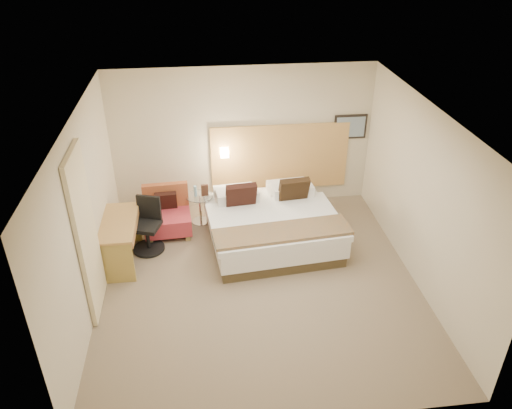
{
  "coord_description": "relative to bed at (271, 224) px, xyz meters",
  "views": [
    {
      "loc": [
        -0.77,
        -6.03,
        4.91
      ],
      "look_at": [
        0.01,
        0.46,
        1.12
      ],
      "focal_mm": 35.0,
      "sensor_mm": 36.0,
      "label": 1
    }
  ],
  "objects": [
    {
      "name": "bed",
      "position": [
        0.0,
        0.0,
        0.0
      ],
      "size": [
        2.31,
        2.26,
        1.04
      ],
      "color": "#483A24",
      "rests_on": "floor"
    },
    {
      "name": "bottle_a",
      "position": [
        -1.26,
        0.76,
        0.31
      ],
      "size": [
        0.06,
        0.06,
        0.2
      ],
      "primitive_type": "cylinder",
      "rotation": [
        0.0,
        0.0,
        0.09
      ],
      "color": "#8AC0D6",
      "rests_on": "side_table"
    },
    {
      "name": "wall_left",
      "position": [
        -2.76,
        -1.11,
        1.01
      ],
      "size": [
        0.02,
        5.0,
        2.7
      ],
      "primitive_type": "cube",
      "color": "beige",
      "rests_on": "floor"
    },
    {
      "name": "art_frame",
      "position": [
        1.67,
        1.37,
        1.16
      ],
      "size": [
        0.62,
        0.03,
        0.47
      ],
      "primitive_type": "cube",
      "color": "black",
      "rests_on": "wall_back"
    },
    {
      "name": "art_canvas",
      "position": [
        1.67,
        1.35,
        1.16
      ],
      "size": [
        0.54,
        0.01,
        0.39
      ],
      "primitive_type": "cube",
      "color": "#748CA0",
      "rests_on": "wall_back"
    },
    {
      "name": "desk",
      "position": [
        -2.46,
        -0.3,
        0.25
      ],
      "size": [
        0.55,
        1.21,
        0.75
      ],
      "color": "#B18245",
      "rests_on": "floor"
    },
    {
      "name": "lamp_arm",
      "position": [
        -0.7,
        1.31,
        0.81
      ],
      "size": [
        0.02,
        0.12,
        0.02
      ],
      "primitive_type": "cylinder",
      "rotation": [
        1.57,
        0.0,
        0.0
      ],
      "color": "silver",
      "rests_on": "wall_back"
    },
    {
      "name": "curtain",
      "position": [
        -2.71,
        -1.36,
        0.88
      ],
      "size": [
        0.06,
        0.9,
        2.42
      ],
      "primitive_type": "cube",
      "color": "beige",
      "rests_on": "wall_left"
    },
    {
      "name": "ceiling",
      "position": [
        -0.35,
        -1.11,
        2.37
      ],
      "size": [
        4.8,
        5.0,
        0.02
      ],
      "primitive_type": "cube",
      "color": "white",
      "rests_on": "floor"
    },
    {
      "name": "wall_back",
      "position": [
        -0.35,
        1.4,
        1.01
      ],
      "size": [
        4.8,
        0.02,
        2.7
      ],
      "primitive_type": "cube",
      "color": "beige",
      "rests_on": "floor"
    },
    {
      "name": "desk_chair",
      "position": [
        -2.08,
        0.0,
        0.05
      ],
      "size": [
        0.66,
        0.66,
        0.93
      ],
      "color": "black",
      "rests_on": "floor"
    },
    {
      "name": "lounge_chair",
      "position": [
        -1.78,
        0.51,
        -0.0
      ],
      "size": [
        0.84,
        0.75,
        0.84
      ],
      "color": "#987947",
      "rests_on": "floor"
    },
    {
      "name": "wall_front",
      "position": [
        -0.35,
        -3.62,
        1.01
      ],
      "size": [
        4.8,
        0.02,
        2.7
      ],
      "primitive_type": "cube",
      "color": "beige",
      "rests_on": "floor"
    },
    {
      "name": "side_table",
      "position": [
        -1.2,
        0.76,
        -0.03
      ],
      "size": [
        0.53,
        0.53,
        0.55
      ],
      "color": "silver",
      "rests_on": "floor"
    },
    {
      "name": "floor",
      "position": [
        -0.35,
        -1.11,
        -0.35
      ],
      "size": [
        4.8,
        5.0,
        0.02
      ],
      "primitive_type": "cube",
      "color": "#827058",
      "rests_on": "ground"
    },
    {
      "name": "wall_right",
      "position": [
        2.06,
        -1.11,
        1.01
      ],
      "size": [
        0.02,
        5.0,
        2.7
      ],
      "primitive_type": "cube",
      "color": "beige",
      "rests_on": "floor"
    },
    {
      "name": "lamp_shade",
      "position": [
        -0.7,
        1.25,
        0.81
      ],
      "size": [
        0.15,
        0.15,
        0.15
      ],
      "primitive_type": "cube",
      "color": "#FFEDC6",
      "rests_on": "wall_back"
    },
    {
      "name": "menu_folder",
      "position": [
        -1.1,
        0.76,
        0.32
      ],
      "size": [
        0.13,
        0.06,
        0.22
      ],
      "primitive_type": "cube",
      "rotation": [
        0.0,
        0.0,
        0.09
      ],
      "color": "#3E2419",
      "rests_on": "side_table"
    },
    {
      "name": "headboard_panel",
      "position": [
        0.35,
        1.36,
        0.61
      ],
      "size": [
        2.6,
        0.04,
        1.3
      ],
      "primitive_type": "cube",
      "color": "tan",
      "rests_on": "wall_back"
    }
  ]
}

